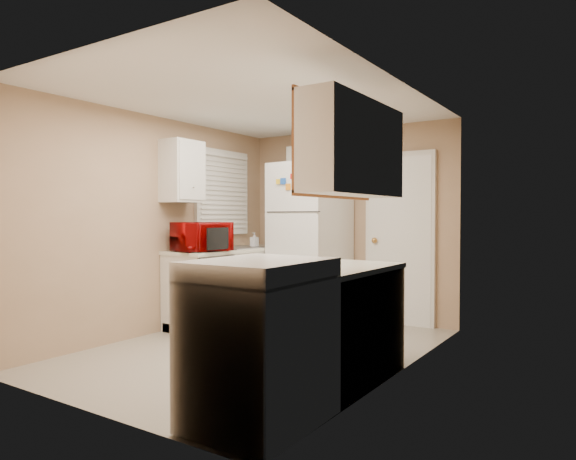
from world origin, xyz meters
The scene contains 19 objects.
floor centered at (0.00, 0.00, 0.00)m, with size 3.80×3.80×0.00m, color #BAB2A0.
ceiling centered at (0.00, 0.00, 2.40)m, with size 3.80×3.80×0.00m, color white.
wall_left centered at (-1.40, 0.00, 1.20)m, with size 3.80×3.80×0.00m, color tan.
wall_right centered at (1.40, 0.00, 1.20)m, with size 3.80×3.80×0.00m, color tan.
wall_back centered at (0.00, 1.90, 1.20)m, with size 2.80×2.80×0.00m, color tan.
wall_front centered at (0.00, -1.90, 1.20)m, with size 2.80×2.80×0.00m, color tan.
left_counter centered at (-1.10, 0.90, 0.45)m, with size 0.60×1.80×0.90m, color silver.
dishwasher centered at (-0.81, 0.30, 0.49)m, with size 0.03×0.58×0.72m, color black.
sink centered at (-1.10, 1.05, 0.86)m, with size 0.54×0.74×0.16m, color gray.
microwave centered at (-1.02, 0.28, 1.05)m, with size 0.33×0.59×0.39m, color #820303.
soap_bottle centered at (-1.06, 1.32, 1.00)m, with size 0.08×0.08×0.18m, color silver.
window_blinds centered at (-1.36, 1.05, 1.60)m, with size 0.10×0.98×1.08m, color silver.
upper_cabinet_left centered at (-1.25, 0.22, 1.80)m, with size 0.30×0.45×0.70m, color silver.
refrigerator centered at (-0.35, 1.53, 0.98)m, with size 0.80×0.78×1.95m, color white.
cabinet_over_fridge centered at (-0.40, 1.75, 2.00)m, with size 0.70×0.30×0.40m, color silver.
interior_door centered at (0.70, 1.86, 1.02)m, with size 0.86×0.06×2.08m, color white.
right_counter centered at (1.10, -0.80, 0.45)m, with size 0.60×2.00×0.90m, color silver.
stove centered at (1.07, -1.44, 0.52)m, with size 0.69×0.85×1.03m, color white.
upper_cabinet_right centered at (1.25, -0.50, 1.80)m, with size 0.30×1.20×0.70m, color silver.
Camera 1 is at (2.95, -3.98, 1.29)m, focal length 32.00 mm.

